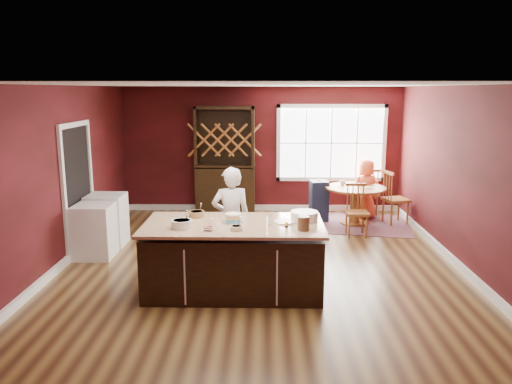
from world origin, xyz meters
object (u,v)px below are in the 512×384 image
dining_table (355,198)px  chair_south (357,210)px  kitchen_island (234,258)px  chair_east (396,197)px  chair_north (367,191)px  washer (94,231)px  layer_cake (233,218)px  dryer (107,220)px  toddler (316,181)px  baker (231,219)px  seated_woman (365,189)px  hutch (225,161)px  high_chair (319,200)px

dining_table → chair_south: size_ratio=1.23×
kitchen_island → chair_east: bearing=48.6°
kitchen_island → dining_table: bearing=57.0°
chair_north → washer: 5.62m
dining_table → layer_cake: bearing=-123.6°
kitchen_island → dryer: (-2.30, 1.94, 0.00)m
dining_table → washer: 4.96m
toddler → dryer: toddler is taller
kitchen_island → baker: bearing=96.2°
chair_south → toddler: (-0.63, 1.19, 0.33)m
dining_table → chair_north: size_ratio=1.15×
chair_north → seated_woman: seated_woman is taller
hutch → washer: (-1.86, -2.94, -0.72)m
washer → dryer: (0.00, 0.64, 0.01)m
baker → chair_north: bearing=-137.4°
chair_south → toddler: bearing=116.3°
kitchen_island → toddler: toddler is taller
chair_east → chair_south: size_ratio=1.12×
baker → toddler: baker is taller
baker → chair_north: (2.65, 3.34, -0.26)m
chair_south → hutch: 3.11m
dining_table → baker: (-2.28, -2.63, 0.24)m
chair_south → dryer: (-4.38, -0.60, -0.04)m
dining_table → chair_south: chair_south is taller
dining_table → washer: (-4.50, -2.08, -0.11)m
dining_table → baker: bearing=-131.0°
chair_south → dryer: size_ratio=1.09×
seated_woman → layer_cake: bearing=37.8°
chair_south → washer: chair_south is taller
seated_woman → toddler: size_ratio=4.77×
washer → high_chair: bearing=31.3°
chair_south → hutch: bearing=144.5°
chair_south → dining_table: bearing=80.5°
chair_east → chair_south: 1.28m
high_chair → dryer: 4.16m
layer_cake → chair_south: bearing=49.9°
seated_woman → high_chair: bearing=-7.8°
kitchen_island → hutch: (-0.44, 4.24, 0.71)m
layer_cake → washer: layer_cake is taller
dining_table → toddler: bearing=155.0°
chair_south → toddler: 1.39m
chair_east → seated_woman: bearing=39.8°
chair_east → high_chair: 1.52m
chair_east → chair_north: chair_east is taller
seated_woman → baker: bearing=31.3°
washer → chair_south: bearing=15.8°
chair_north → hutch: 3.08m
baker → chair_south: size_ratio=1.61×
baker → chair_north: 4.27m
chair_north → layer_cake: bearing=48.1°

